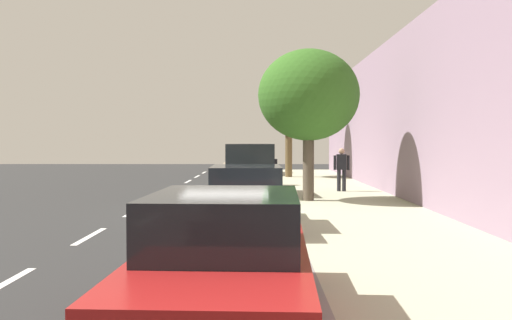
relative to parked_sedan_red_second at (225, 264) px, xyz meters
name	(u,v)px	position (x,y,z in m)	size (l,w,h in m)	color
ground	(226,213)	(-0.62, 10.26, -0.75)	(70.40, 70.40, 0.00)	#292929
sidewalk	(355,210)	(3.17, 10.26, -0.67)	(3.95, 44.00, 0.16)	#ACAC8D
curb_edge	(285,210)	(1.11, 10.26, -0.67)	(0.16, 44.00, 0.16)	gray
lane_stripe_centre	(133,212)	(-3.34, 10.36, -0.75)	(0.14, 44.20, 0.01)	white
lane_stripe_bike_edge	(234,212)	(-0.36, 10.26, -0.75)	(0.12, 44.00, 0.01)	white
building_facade	(433,112)	(5.39, 10.26, 2.17)	(0.50, 44.00, 5.85)	gray
parked_sedan_red_second	(225,264)	(0.00, 0.00, 0.00)	(1.97, 4.47, 1.52)	maroon
parked_sedan_silver_mid	(246,200)	(0.07, 6.68, 0.00)	(1.89, 4.43, 1.52)	#B7BABF
parked_suv_tan_far	(249,170)	(-0.02, 14.43, 0.27)	(2.14, 4.79, 1.99)	tan
parked_pickup_dark_blue_farthest	(253,161)	(-0.03, 27.71, 0.15)	(2.05, 5.31, 1.95)	navy
bicycle_at_curb	(266,180)	(0.65, 19.03, -0.39)	(1.49, 0.93, 0.73)	black
cyclist_with_backpack	(271,166)	(0.86, 18.56, 0.23)	(0.54, 0.55, 1.63)	#C6B284
street_tree_mid_block	(309,96)	(1.96, 12.14, 2.81)	(3.27, 3.27, 4.90)	#4A3F32
street_tree_far_end	(289,101)	(1.96, 24.36, 3.53)	(2.87, 2.87, 5.73)	brown
pedestrian_on_phone	(342,167)	(3.54, 15.55, 0.34)	(0.61, 0.30, 1.66)	black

